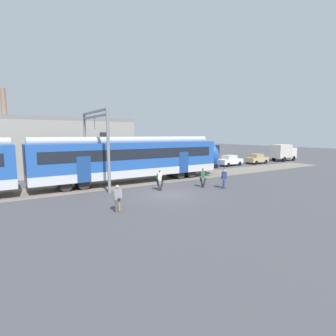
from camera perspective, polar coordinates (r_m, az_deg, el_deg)
name	(u,v)px	position (r m, az deg, el deg)	size (l,w,h in m)	color
ground_plane	(169,194)	(20.12, 0.15, -5.72)	(160.00, 160.00, 0.00)	#424247
pedestrian_grey	(118,196)	(15.68, -10.94, -5.90)	(0.64, 0.59, 1.67)	#6B6051
pedestrian_white	(160,179)	(21.18, -1.83, -2.33)	(0.55, 0.67, 1.67)	#28282D
pedestrian_green	(203,176)	(22.62, 7.62, -1.84)	(0.48, 0.71, 1.67)	#28282D
pedestrian_navy	(224,177)	(22.50, 12.10, -1.92)	(0.65, 0.58, 1.67)	navy
parked_car_blue	(205,162)	(35.84, 8.05, 1.24)	(4.05, 1.86, 1.54)	#284799
parked_car_white	(230,160)	(39.15, 13.31, 1.63)	(4.09, 1.93, 1.54)	silver
parked_car_tan	(257,159)	(43.21, 18.76, 1.95)	(4.09, 1.94, 1.54)	tan
box_truck	(283,152)	(49.07, 23.81, 3.25)	(5.32, 2.28, 2.82)	beige
catenary_gantry	(95,137)	(23.68, -15.59, 6.51)	(0.24, 6.64, 6.53)	gray
background_building	(58,146)	(32.47, -22.74, 4.41)	(16.74, 5.00, 9.20)	gray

